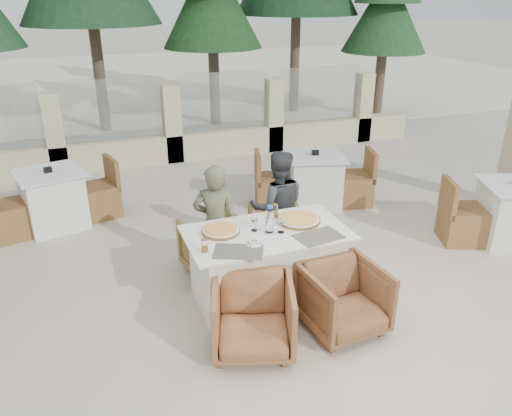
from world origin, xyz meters
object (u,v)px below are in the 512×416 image
object	(u,v)px
dining_table	(266,266)
pizza_right	(299,219)
diner_left	(216,224)
bg_table_b	(314,180)
wine_glass_near	(281,224)
diner_right	(278,208)
armchair_near_left	(253,317)
beer_glass_left	(205,246)
olive_dish	(254,242)
beer_glass_right	(275,211)
armchair_near_right	(344,299)
pizza_left	(221,230)
armchair_far_left	(216,247)
bg_table_a	(53,200)
water_bottle	(269,219)
armchair_far_right	(275,232)
wine_glass_centre	(254,222)

from	to	relation	value
dining_table	pizza_right	distance (m)	0.58
diner_left	bg_table_b	distance (m)	2.45
bg_table_b	wine_glass_near	bearing A→B (deg)	-108.28
dining_table	diner_right	size ratio (longest dim) A/B	1.19
armchair_near_left	diner_left	world-z (taller)	diner_left
beer_glass_left	olive_dish	distance (m)	0.47
beer_glass_left	diner_right	size ratio (longest dim) A/B	0.09
beer_glass_right	armchair_near_right	world-z (taller)	beer_glass_right
pizza_right	wine_glass_near	xyz separation A→B (m)	(-0.27, -0.17, 0.06)
pizza_left	armchair_far_left	bearing A→B (deg)	80.04
pizza_left	armchair_near_left	bearing A→B (deg)	-87.68
beer_glass_right	bg_table_a	world-z (taller)	beer_glass_right
water_bottle	wine_glass_near	world-z (taller)	water_bottle
beer_glass_right	armchair_near_left	size ratio (longest dim) A/B	0.19
dining_table	pizza_right	xyz separation A→B (m)	(0.39, 0.10, 0.41)
armchair_far_right	armchair_near_right	bearing A→B (deg)	106.73
beer_glass_left	beer_glass_right	distance (m)	1.00
armchair_near_left	diner_left	xyz separation A→B (m)	(0.03, 1.24, 0.34)
armchair_near_right	diner_right	distance (m)	1.47
pizza_left	water_bottle	world-z (taller)	water_bottle
armchair_far_right	armchair_near_right	world-z (taller)	armchair_near_right
beer_glass_left	armchair_near_right	size ratio (longest dim) A/B	0.17
pizza_left	armchair_near_left	world-z (taller)	pizza_left
armchair_far_left	armchair_near_right	world-z (taller)	armchair_near_right
wine_glass_near	diner_right	world-z (taller)	diner_right
armchair_far_right	water_bottle	bearing A→B (deg)	79.03
armchair_near_left	diner_right	world-z (taller)	diner_right
beer_glass_left	diner_left	size ratio (longest dim) A/B	0.09
armchair_far_left	armchair_near_right	xyz separation A→B (m)	(0.82, -1.42, 0.01)
bg_table_a	bg_table_b	distance (m)	3.63
dining_table	wine_glass_centre	bearing A→B (deg)	148.83
wine_glass_centre	diner_left	xyz separation A→B (m)	(-0.25, 0.49, -0.20)
wine_glass_near	olive_dish	xyz separation A→B (m)	(-0.33, -0.14, -0.07)
beer_glass_right	diner_left	bearing A→B (deg)	155.30
beer_glass_right	pizza_left	bearing A→B (deg)	-165.94
armchair_near_right	pizza_left	bearing A→B (deg)	132.25
wine_glass_near	diner_right	distance (m)	0.85
pizza_left	pizza_right	distance (m)	0.82
dining_table	wine_glass_centre	xyz separation A→B (m)	(-0.11, 0.06, 0.48)
pizza_left	armchair_far_right	world-z (taller)	pizza_left
armchair_far_right	olive_dish	bearing A→B (deg)	73.59
pizza_left	pizza_right	world-z (taller)	pizza_right
bg_table_a	pizza_left	bearing A→B (deg)	-71.14
dining_table	armchair_far_left	distance (m)	0.78
diner_left	bg_table_b	world-z (taller)	diner_left
water_bottle	armchair_far_left	size ratio (longest dim) A/B	0.42
beer_glass_left	armchair_far_right	bearing A→B (deg)	42.43
armchair_far_right	diner_right	xyz separation A→B (m)	(-0.03, -0.14, 0.39)
beer_glass_left	diner_right	distance (m)	1.42
water_bottle	armchair_near_left	size ratio (longest dim) A/B	0.39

